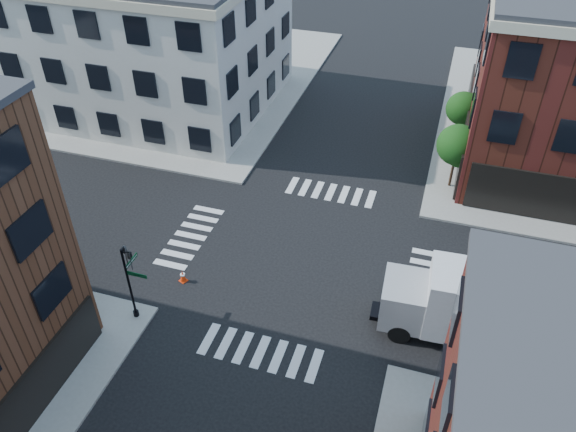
% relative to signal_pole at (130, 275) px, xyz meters
% --- Properties ---
extents(ground, '(120.00, 120.00, 0.00)m').
position_rel_signal_pole_xyz_m(ground, '(6.72, 6.68, -2.86)').
color(ground, black).
rests_on(ground, ground).
extents(sidewalk_nw, '(30.00, 30.00, 0.15)m').
position_rel_signal_pole_xyz_m(sidewalk_nw, '(-14.28, 27.68, -2.78)').
color(sidewalk_nw, gray).
rests_on(sidewalk_nw, ground).
extents(building_nw, '(22.00, 16.00, 11.00)m').
position_rel_signal_pole_xyz_m(building_nw, '(-12.28, 22.68, 2.64)').
color(building_nw, beige).
rests_on(building_nw, ground).
extents(tree_near, '(2.69, 2.69, 4.49)m').
position_rel_signal_pole_xyz_m(tree_near, '(14.28, 16.65, 0.30)').
color(tree_near, black).
rests_on(tree_near, ground).
extents(tree_far, '(2.43, 2.43, 4.07)m').
position_rel_signal_pole_xyz_m(tree_far, '(14.28, 22.65, 0.02)').
color(tree_far, black).
rests_on(tree_far, ground).
extents(signal_pole, '(1.29, 1.24, 4.60)m').
position_rel_signal_pole_xyz_m(signal_pole, '(0.00, 0.00, 0.00)').
color(signal_pole, black).
rests_on(signal_pole, ground).
extents(box_truck, '(8.97, 3.13, 4.00)m').
position_rel_signal_pole_xyz_m(box_truck, '(16.28, 3.71, -0.78)').
color(box_truck, silver).
rests_on(box_truck, ground).
extents(traffic_cone, '(0.52, 0.52, 0.72)m').
position_rel_signal_pole_xyz_m(traffic_cone, '(1.02, 3.01, -2.51)').
color(traffic_cone, '#F8350B').
rests_on(traffic_cone, ground).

